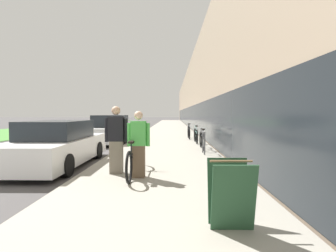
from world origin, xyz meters
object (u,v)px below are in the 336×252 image
object	(u,v)px
person_bystander	(116,140)
cruiser_bike_farthest	(189,132)
cruiser_bike_middle	(196,135)
vintage_roadster_curbside	(111,131)
tandem_bicycle	(135,159)
parked_sedan_curbside	(58,145)
person_rider	(139,144)
cruiser_bike_nearest	(202,140)
bike_rack_hoop	(204,140)
sandwich_board_sign	(231,193)

from	to	relation	value
person_bystander	cruiser_bike_farthest	size ratio (longest dim) A/B	0.96
cruiser_bike_middle	vintage_roadster_curbside	xyz separation A→B (m)	(-4.63, 0.80, 0.19)
tandem_bicycle	parked_sedan_curbside	bearing A→B (deg)	148.53
person_rider	parked_sedan_curbside	xyz separation A→B (m)	(-2.78, 1.93, -0.26)
cruiser_bike_middle	cruiser_bike_nearest	bearing A→B (deg)	-88.67
tandem_bicycle	bike_rack_hoop	size ratio (longest dim) A/B	2.93
person_bystander	cruiser_bike_farthest	world-z (taller)	person_bystander
parked_sedan_curbside	cruiser_bike_middle	bearing A→B (deg)	48.80
bike_rack_hoop	cruiser_bike_middle	size ratio (longest dim) A/B	0.45
person_bystander	bike_rack_hoop	bearing A→B (deg)	51.62
bike_rack_hoop	vintage_roadster_curbside	bearing A→B (deg)	135.39
cruiser_bike_nearest	person_rider	bearing A→B (deg)	-112.47
cruiser_bike_farthest	parked_sedan_curbside	distance (m)	8.98
tandem_bicycle	vintage_roadster_curbside	xyz separation A→B (m)	(-2.47, 7.91, 0.19)
cruiser_bike_farthest	vintage_roadster_curbside	distance (m)	4.63
person_rider	parked_sedan_curbside	world-z (taller)	person_rider
tandem_bicycle	sandwich_board_sign	xyz separation A→B (m)	(1.71, -2.99, 0.07)
person_rider	cruiser_bike_farthest	xyz separation A→B (m)	(1.80, 9.65, -0.40)
cruiser_bike_nearest	cruiser_bike_middle	distance (m)	2.40
bike_rack_hoop	parked_sedan_curbside	world-z (taller)	parked_sedan_curbside
person_rider	cruiser_bike_farthest	bearing A→B (deg)	79.44
sandwich_board_sign	person_rider	bearing A→B (deg)	120.35
parked_sedan_curbside	person_bystander	bearing A→B (deg)	-34.98
cruiser_bike_farthest	sandwich_board_sign	size ratio (longest dim) A/B	1.97
cruiser_bike_farthest	vintage_roadster_curbside	world-z (taller)	vintage_roadster_curbside
cruiser_bike_nearest	parked_sedan_curbside	bearing A→B (deg)	-147.54
person_rider	cruiser_bike_middle	size ratio (longest dim) A/B	0.84
parked_sedan_curbside	vintage_roadster_curbside	distance (m)	6.30
cruiser_bike_farthest	parked_sedan_curbside	xyz separation A→B (m)	(-4.58, -7.72, 0.13)
vintage_roadster_curbside	sandwich_board_sign	bearing A→B (deg)	-69.04
person_bystander	vintage_roadster_curbside	bearing A→B (deg)	104.28
person_rider	cruiser_bike_nearest	xyz separation A→B (m)	(2.08, 5.02, -0.41)
person_bystander	parked_sedan_curbside	size ratio (longest dim) A/B	0.36
bike_rack_hoop	person_rider	bearing A→B (deg)	-118.19
cruiser_bike_nearest	sandwich_board_sign	world-z (taller)	sandwich_board_sign
bike_rack_hoop	parked_sedan_curbside	size ratio (longest dim) A/B	0.18
vintage_roadster_curbside	bike_rack_hoop	bearing A→B (deg)	-44.61
parked_sedan_curbside	vintage_roadster_curbside	xyz separation A→B (m)	(0.18, 6.29, 0.05)
cruiser_bike_nearest	cruiser_bike_middle	xyz separation A→B (m)	(-0.06, 2.40, 0.01)
bike_rack_hoop	parked_sedan_curbside	distance (m)	5.08
cruiser_bike_middle	parked_sedan_curbside	xyz separation A→B (m)	(-4.81, -5.49, 0.14)
cruiser_bike_middle	vintage_roadster_curbside	size ratio (longest dim) A/B	0.43
sandwich_board_sign	cruiser_bike_middle	bearing A→B (deg)	87.46
person_bystander	parked_sedan_curbside	xyz separation A→B (m)	(-2.16, 1.51, -0.33)
person_rider	person_bystander	xyz separation A→B (m)	(-0.62, 0.41, 0.06)
tandem_bicycle	person_rider	xyz separation A→B (m)	(0.14, -0.31, 0.41)
cruiser_bike_middle	cruiser_bike_farthest	xyz separation A→B (m)	(-0.22, 2.23, 0.01)
tandem_bicycle	vintage_roadster_curbside	bearing A→B (deg)	107.32
cruiser_bike_middle	vintage_roadster_curbside	distance (m)	4.70
cruiser_bike_nearest	cruiser_bike_farthest	world-z (taller)	cruiser_bike_farthest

